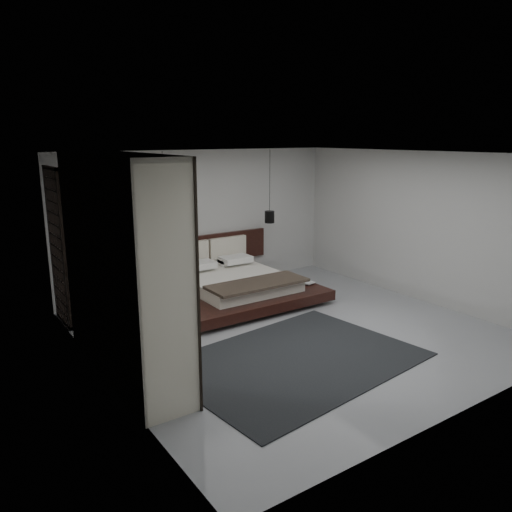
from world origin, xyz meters
TOP-DOWN VIEW (x-y plane):
  - floor at (0.00, 0.00)m, footprint 6.00×6.00m
  - ceiling at (0.00, 0.00)m, footprint 6.00×6.00m
  - wall_back at (0.00, 3.00)m, footprint 6.00×0.00m
  - wall_front at (0.00, -3.00)m, footprint 6.00×0.00m
  - wall_left at (-3.00, 0.00)m, footprint 0.00×6.00m
  - wall_right at (3.00, 0.00)m, footprint 0.00×6.00m
  - lattice_screen at (-2.95, 2.45)m, footprint 0.05×0.90m
  - bed at (0.07, 1.91)m, footprint 2.83×2.41m
  - book_lower at (1.23, 1.25)m, footprint 0.24×0.30m
  - book_upper at (1.21, 1.21)m, footprint 0.23×0.30m
  - pendant_left at (-1.09, 2.36)m, footprint 0.19×0.19m
  - pendant_right at (1.23, 2.36)m, footprint 0.20×0.20m
  - wardrobe at (-2.70, 0.13)m, footprint 0.68×2.91m
  - rug at (-0.64, -0.88)m, footprint 3.63×2.78m

SIDE VIEW (x-z plane):
  - floor at x=0.00m, z-range 0.00..0.00m
  - rug at x=-0.64m, z-range 0.00..0.01m
  - book_lower at x=1.23m, z-range 0.26..0.29m
  - bed at x=0.07m, z-range -0.25..0.83m
  - book_upper at x=1.21m, z-range 0.29..0.31m
  - lattice_screen at x=-2.95m, z-range 0.00..2.60m
  - wall_back at x=0.00m, z-range -1.60..4.40m
  - wall_front at x=0.00m, z-range -1.60..4.40m
  - wall_left at x=-3.00m, z-range -1.60..4.40m
  - wall_right at x=3.00m, z-range -1.60..4.40m
  - wardrobe at x=-2.70m, z-range 0.00..2.86m
  - pendant_right at x=1.23m, z-range 0.69..2.18m
  - pendant_left at x=-1.09m, z-range 0.85..2.23m
  - ceiling at x=0.00m, z-range 2.80..2.80m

